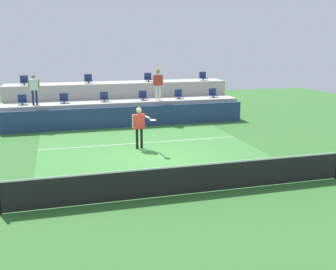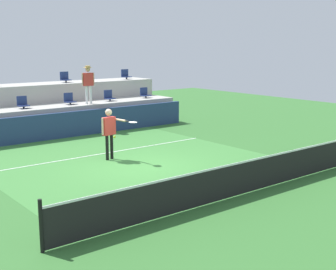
# 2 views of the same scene
# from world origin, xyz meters

# --- Properties ---
(ground_plane) EXTENTS (40.00, 40.00, 0.00)m
(ground_plane) POSITION_xyz_m (0.00, 0.00, 0.00)
(ground_plane) COLOR #336B2D
(court_inner_paint) EXTENTS (9.00, 10.00, 0.01)m
(court_inner_paint) POSITION_xyz_m (0.00, 1.00, 0.00)
(court_inner_paint) COLOR #3D7F38
(court_inner_paint) RESTS_ON ground_plane
(court_service_line) EXTENTS (9.00, 0.06, 0.00)m
(court_service_line) POSITION_xyz_m (0.00, 2.40, 0.01)
(court_service_line) COLOR white
(court_service_line) RESTS_ON ground_plane
(tennis_net) EXTENTS (10.48, 0.08, 1.07)m
(tennis_net) POSITION_xyz_m (0.00, -4.00, 0.50)
(tennis_net) COLOR black
(tennis_net) RESTS_ON ground_plane
(sponsor_backboard) EXTENTS (13.00, 0.16, 1.10)m
(sponsor_backboard) POSITION_xyz_m (0.00, 6.00, 0.55)
(sponsor_backboard) COLOR navy
(sponsor_backboard) RESTS_ON ground_plane
(seating_tier_lower) EXTENTS (13.00, 1.80, 1.25)m
(seating_tier_lower) POSITION_xyz_m (0.00, 7.30, 0.62)
(seating_tier_lower) COLOR #ADAAA3
(seating_tier_lower) RESTS_ON ground_plane
(seating_tier_upper) EXTENTS (13.00, 1.80, 2.10)m
(seating_tier_upper) POSITION_xyz_m (0.00, 9.10, 1.05)
(seating_tier_upper) COLOR #ADAAA3
(seating_tier_upper) RESTS_ON ground_plane
(stadium_chair_lower_mid_left) EXTENTS (0.44, 0.40, 0.52)m
(stadium_chair_lower_mid_left) POSITION_xyz_m (-1.09, 7.23, 1.46)
(stadium_chair_lower_mid_left) COLOR #2D2D33
(stadium_chair_lower_mid_left) RESTS_ON seating_tier_lower
(stadium_chair_lower_mid_right) EXTENTS (0.44, 0.40, 0.52)m
(stadium_chair_lower_mid_right) POSITION_xyz_m (1.09, 7.23, 1.46)
(stadium_chair_lower_mid_right) COLOR #2D2D33
(stadium_chair_lower_mid_right) RESTS_ON seating_tier_lower
(stadium_chair_lower_right) EXTENTS (0.44, 0.40, 0.52)m
(stadium_chair_lower_right) POSITION_xyz_m (3.19, 7.23, 1.46)
(stadium_chair_lower_right) COLOR #2D2D33
(stadium_chair_lower_right) RESTS_ON seating_tier_lower
(stadium_chair_lower_far_right) EXTENTS (0.44, 0.40, 0.52)m
(stadium_chair_lower_far_right) POSITION_xyz_m (5.32, 7.23, 1.46)
(stadium_chair_lower_far_right) COLOR #2D2D33
(stadium_chair_lower_far_right) RESTS_ON seating_tier_lower
(stadium_chair_upper_right) EXTENTS (0.44, 0.40, 0.52)m
(stadium_chair_upper_right) POSITION_xyz_m (1.80, 9.03, 2.31)
(stadium_chair_upper_right) COLOR #2D2D33
(stadium_chair_upper_right) RESTS_ON seating_tier_upper
(stadium_chair_upper_far_right) EXTENTS (0.44, 0.40, 0.52)m
(stadium_chair_upper_far_right) POSITION_xyz_m (5.36, 9.03, 2.31)
(stadium_chair_upper_far_right) COLOR #2D2D33
(stadium_chair_upper_far_right) RESTS_ON seating_tier_upper
(tennis_player) EXTENTS (0.85, 1.20, 1.78)m
(tennis_player) POSITION_xyz_m (-0.31, 1.47, 1.10)
(tennis_player) COLOR black
(tennis_player) RESTS_ON ground_plane
(spectator_with_hat) EXTENTS (0.59, 0.47, 1.74)m
(spectator_with_hat) POSITION_xyz_m (1.87, 6.85, 2.32)
(spectator_with_hat) COLOR white
(spectator_with_hat) RESTS_ON seating_tier_lower
(tennis_ball) EXTENTS (0.07, 0.07, 0.07)m
(tennis_ball) POSITION_xyz_m (-1.77, -1.18, 1.40)
(tennis_ball) COLOR #CCE033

